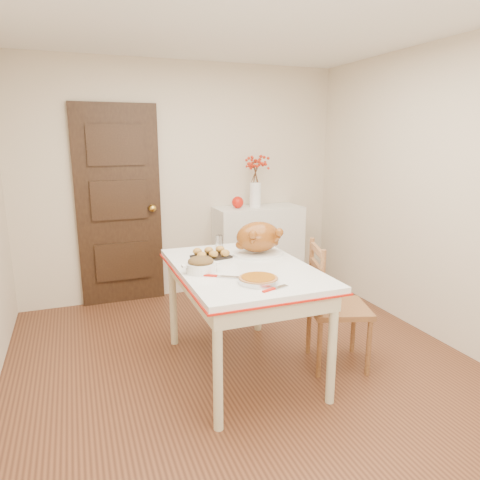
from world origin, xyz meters
name	(u,v)px	position (x,y,z in m)	size (l,w,h in m)	color
floor	(254,379)	(0.00, 0.00, 0.00)	(3.50, 4.00, 0.00)	#432416
ceiling	(258,5)	(0.00, 0.00, 2.50)	(3.50, 4.00, 0.00)	white
wall_back	(184,182)	(0.00, 2.00, 1.25)	(3.50, 0.00, 2.50)	beige
wall_right	(456,198)	(1.75, 0.00, 1.25)	(0.00, 4.00, 2.50)	beige
door_back	(119,206)	(-0.70, 1.97, 1.03)	(0.85, 0.06, 2.06)	black
sideboard	(258,249)	(0.79, 1.78, 0.48)	(0.97, 0.43, 0.97)	silver
kitchen_table	(242,319)	(-0.03, 0.16, 0.41)	(0.94, 1.37, 0.82)	white
chair_oak	(339,305)	(0.69, -0.02, 0.48)	(0.43, 0.43, 0.97)	#966437
berry_vase	(255,181)	(0.75, 1.78, 1.25)	(0.29, 0.29, 0.57)	white
apple	(238,202)	(0.54, 1.78, 1.03)	(0.13, 0.13, 0.13)	red
turkey_platter	(258,239)	(0.19, 0.40, 0.95)	(0.41, 0.33, 0.26)	#914F15
pumpkin_pie	(258,279)	(-0.07, -0.22, 0.85)	(0.26, 0.26, 0.05)	#8E480A
stuffing_dish	(201,265)	(-0.35, 0.13, 0.87)	(0.26, 0.21, 0.10)	brown
rolls_tray	(211,253)	(-0.18, 0.45, 0.86)	(0.26, 0.21, 0.07)	#BF802B
pie_server	(275,288)	(-0.03, -0.37, 0.83)	(0.20, 0.06, 0.01)	silver
carving_knife	(223,276)	(-0.25, -0.03, 0.83)	(0.27, 0.06, 0.01)	silver
drinking_glass	(219,241)	(-0.02, 0.73, 0.87)	(0.06, 0.06, 0.10)	white
shaker_pair	(261,241)	(0.33, 0.66, 0.87)	(0.09, 0.04, 0.09)	white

